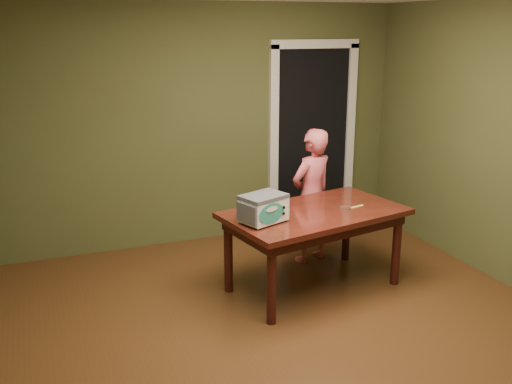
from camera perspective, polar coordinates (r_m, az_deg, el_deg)
floor at (r=4.51m, az=4.76°, el=-15.07°), size 5.00×5.00×0.00m
room_shell at (r=3.91m, az=5.35°, el=6.86°), size 4.52×5.02×2.61m
doorway at (r=7.04m, az=4.52°, el=5.68°), size 1.10×0.66×2.25m
dining_table at (r=5.17m, az=5.87°, el=-2.92°), size 1.74×1.19×0.75m
toy_oven at (r=4.77m, az=0.74°, el=-1.56°), size 0.45×0.38×0.24m
baking_pan at (r=5.22m, az=8.94°, el=-1.55°), size 0.10×0.10×0.02m
spatula at (r=5.28m, az=9.96°, el=-1.47°), size 0.18×0.07×0.01m
child at (r=5.78m, az=5.57°, el=-0.41°), size 0.58×0.47×1.38m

